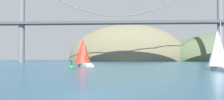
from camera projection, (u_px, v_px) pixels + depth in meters
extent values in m
plane|color=navy|center=(87.00, 95.00, 18.08)|extent=(360.00, 360.00, 0.00)
ellipsoid|color=#4C5B3D|center=(216.00, 61.00, 149.55)|extent=(65.70, 44.00, 33.92)
ellipsoid|color=#6B664C|center=(128.00, 61.00, 152.56)|extent=(76.44, 44.00, 47.03)
cylinder|color=slate|center=(22.00, 17.00, 116.06)|extent=(2.80, 2.80, 44.03)
cylinder|color=slate|center=(220.00, 15.00, 110.89)|extent=(2.80, 2.80, 44.03)
cube|color=#47474C|center=(119.00, 23.00, 113.40)|extent=(130.72, 6.00, 1.20)
cylinder|color=slate|center=(63.00, 1.00, 115.15)|extent=(13.77, 0.50, 7.65)
cylinder|color=slate|center=(91.00, 12.00, 114.27)|extent=(13.66, 0.50, 4.09)
cylinder|color=slate|center=(119.00, 15.00, 113.49)|extent=(13.53, 0.50, 0.50)
cylinder|color=slate|center=(147.00, 11.00, 112.79)|extent=(13.66, 0.50, 4.09)
cylinder|color=slate|center=(176.00, 0.00, 112.19)|extent=(13.77, 0.50, 7.65)
cube|color=#B7B2A8|center=(223.00, 69.00, 48.62)|extent=(2.43, 6.99, 0.59)
cylinder|color=#B2B2B7|center=(221.00, 45.00, 49.44)|extent=(0.14, 0.14, 9.62)
cone|color=white|center=(218.00, 47.00, 50.95)|extent=(4.13, 4.13, 8.01)
cube|color=#B7B2A8|center=(86.00, 65.00, 69.02)|extent=(5.52, 7.52, 0.64)
cube|color=beige|center=(87.00, 64.00, 67.85)|extent=(2.65, 2.89, 0.36)
cylinder|color=#B2B2B7|center=(85.00, 50.00, 69.80)|extent=(0.14, 0.14, 8.21)
cone|color=red|center=(83.00, 50.00, 71.25)|extent=(6.41, 6.41, 7.58)
sphere|color=green|center=(72.00, 67.00, 56.29)|extent=(1.10, 1.10, 1.10)
cylinder|color=black|center=(72.00, 63.00, 56.32)|extent=(0.20, 0.20, 1.60)
sphere|color=#F2EA99|center=(72.00, 59.00, 56.34)|extent=(0.24, 0.24, 0.24)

